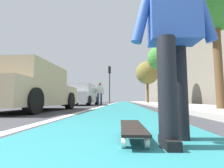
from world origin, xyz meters
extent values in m
plane|color=#38383D|center=(10.00, 0.00, 0.00)|extent=(80.00, 80.00, 0.00)
cube|color=#237075|center=(24.00, 0.00, 0.00)|extent=(56.00, 2.01, 0.00)
cube|color=silver|center=(20.00, 1.15, 0.00)|extent=(52.00, 0.16, 0.01)
cube|color=#9E9B93|center=(18.00, -3.22, 0.06)|extent=(52.00, 3.20, 0.11)
cube|color=#70675C|center=(22.00, -6.07, 4.06)|extent=(40.00, 1.20, 8.13)
cylinder|color=white|center=(1.31, -0.07, 0.04)|extent=(0.07, 0.03, 0.07)
cylinder|color=white|center=(1.32, -0.24, 0.04)|extent=(0.07, 0.03, 0.07)
cylinder|color=white|center=(0.71, -0.08, 0.04)|extent=(0.07, 0.03, 0.07)
cylinder|color=white|center=(0.72, -0.25, 0.04)|extent=(0.07, 0.03, 0.07)
cube|color=silver|center=(1.31, -0.15, 0.08)|extent=(0.06, 0.12, 0.02)
cube|color=silver|center=(0.71, -0.17, 0.08)|extent=(0.06, 0.12, 0.02)
cube|color=black|center=(1.01, -0.16, 0.10)|extent=(0.84, 0.22, 0.02)
cylinder|color=black|center=(0.74, -0.41, 0.41)|extent=(0.14, 0.14, 0.82)
cylinder|color=black|center=(1.01, -0.59, 0.41)|extent=(0.14, 0.14, 0.82)
cube|color=black|center=(0.74, -0.41, 0.04)|extent=(0.26, 0.11, 0.07)
cube|color=#2D4C99|center=(0.86, -0.51, 1.12)|extent=(0.25, 0.41, 0.60)
cylinder|color=#2D4C99|center=(0.86, -0.27, 1.12)|extent=(0.10, 0.24, 0.60)
cylinder|color=#2D4C99|center=(0.87, -0.75, 1.12)|extent=(0.10, 0.24, 0.60)
cube|color=tan|center=(4.72, 2.95, 0.54)|extent=(4.21, 1.89, 0.70)
cube|color=tan|center=(4.57, 2.95, 1.19)|extent=(2.33, 1.71, 0.60)
cube|color=#4C606B|center=(5.72, 2.93, 1.19)|extent=(0.07, 1.60, 0.51)
cylinder|color=black|center=(6.03, 3.79, 0.33)|extent=(0.66, 0.23, 0.65)
cylinder|color=black|center=(6.00, 2.06, 0.33)|extent=(0.66, 0.23, 0.65)
cylinder|color=black|center=(3.41, 2.11, 0.33)|extent=(0.66, 0.23, 0.65)
cube|color=#B7B7BC|center=(11.37, 2.94, 0.54)|extent=(4.17, 1.91, 0.70)
cube|color=#B7B7BC|center=(11.22, 2.95, 1.19)|extent=(2.32, 1.70, 0.60)
cube|color=#4C606B|center=(12.35, 2.90, 1.19)|extent=(0.10, 1.54, 0.51)
cylinder|color=black|center=(12.67, 3.72, 0.33)|extent=(0.66, 0.25, 0.65)
cylinder|color=black|center=(12.61, 2.06, 0.33)|extent=(0.66, 0.25, 0.65)
cylinder|color=black|center=(10.13, 3.82, 0.33)|extent=(0.66, 0.25, 0.65)
cylinder|color=black|center=(10.06, 2.16, 0.33)|extent=(0.66, 0.25, 0.65)
cylinder|color=#2D2D2D|center=(18.45, 1.55, 1.74)|extent=(0.12, 0.12, 3.47)
cube|color=black|center=(18.45, 1.55, 3.87)|extent=(0.24, 0.28, 0.80)
sphere|color=red|center=(18.58, 1.55, 4.13)|extent=(0.16, 0.16, 0.16)
sphere|color=#392907|center=(18.58, 1.55, 3.87)|extent=(0.16, 0.16, 0.16)
sphere|color=black|center=(18.58, 1.55, 3.61)|extent=(0.16, 0.16, 0.16)
cylinder|color=brown|center=(4.43, -2.82, 1.38)|extent=(0.22, 0.22, 2.77)
cylinder|color=brown|center=(12.18, -2.82, 1.47)|extent=(0.24, 0.24, 2.93)
sphere|color=#3D7F33|center=(12.18, -2.82, 3.57)|extent=(1.83, 1.83, 1.83)
cylinder|color=brown|center=(19.03, -2.82, 1.31)|extent=(0.27, 0.27, 2.63)
sphere|color=olive|center=(19.03, -2.82, 3.57)|extent=(2.68, 2.68, 2.68)
cylinder|color=#384260|center=(12.19, 1.65, 0.43)|extent=(0.15, 0.15, 0.85)
cylinder|color=#384260|center=(11.92, 1.84, 0.43)|extent=(0.15, 0.15, 0.85)
cube|color=black|center=(12.19, 1.65, 0.04)|extent=(0.27, 0.10, 0.07)
cube|color=silver|center=(12.07, 1.75, 1.16)|extent=(0.25, 0.42, 0.62)
cylinder|color=silver|center=(12.07, 1.50, 1.16)|extent=(0.09, 0.24, 0.63)
cylinder|color=silver|center=(12.07, 2.00, 1.16)|extent=(0.09, 0.24, 0.63)
sphere|color=brown|center=(12.07, 1.75, 1.59)|extent=(0.23, 0.23, 0.23)
camera|label=1|loc=(-0.53, -0.09, 0.34)|focal=26.77mm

